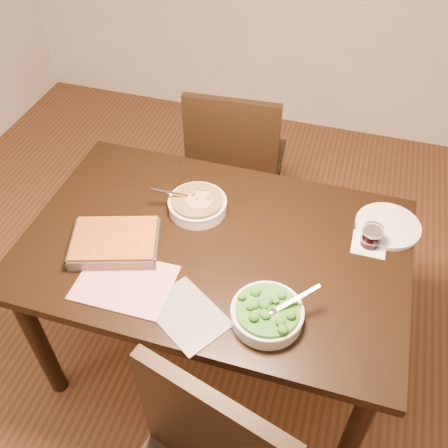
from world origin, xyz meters
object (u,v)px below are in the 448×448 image
object	(u,v)px
broccoli_bowl	(267,313)
chair_far	(236,160)
baking_dish	(115,242)
wine_tumbler	(371,236)
dinner_plate	(388,226)
stew_bowl	(197,204)
table	(215,260)

from	to	relation	value
broccoli_bowl	chair_far	bearing A→B (deg)	110.86
broccoli_bowl	baking_dish	bearing A→B (deg)	166.52
wine_tumbler	broccoli_bowl	bearing A→B (deg)	-123.80
broccoli_bowl	wine_tumbler	bearing A→B (deg)	56.20
broccoli_bowl	chair_far	distance (m)	1.13
baking_dish	chair_far	world-z (taller)	chair_far
chair_far	baking_dish	bearing A→B (deg)	73.36
chair_far	dinner_plate	bearing A→B (deg)	141.76
stew_bowl	chair_far	world-z (taller)	chair_far
wine_tumbler	table	bearing A→B (deg)	-163.77
broccoli_bowl	wine_tumbler	world-z (taller)	broccoli_bowl
table	chair_far	bearing A→B (deg)	99.98
chair_far	wine_tumbler	bearing A→B (deg)	133.97
stew_bowl	baking_dish	distance (m)	0.35
wine_tumbler	chair_far	world-z (taller)	chair_far
baking_dish	dinner_plate	xyz separation A→B (m)	(0.93, 0.39, -0.02)
stew_bowl	broccoli_bowl	world-z (taller)	broccoli_bowl
stew_bowl	wine_tumbler	world-z (taller)	stew_bowl
broccoli_bowl	wine_tumbler	xyz separation A→B (m)	(0.28, 0.42, 0.01)
baking_dish	broccoli_bowl	bearing A→B (deg)	-31.30
dinner_plate	chair_far	xyz separation A→B (m)	(-0.73, 0.50, -0.23)
table	broccoli_bowl	distance (m)	0.39
dinner_plate	broccoli_bowl	bearing A→B (deg)	-122.72
baking_dish	chair_far	size ratio (longest dim) A/B	0.38
table	broccoli_bowl	size ratio (longest dim) A/B	6.02
table	dinner_plate	xyz separation A→B (m)	(0.60, 0.27, 0.10)
stew_bowl	broccoli_bowl	distance (m)	0.56
broccoli_bowl	chair_far	xyz separation A→B (m)	(-0.39, 1.03, -0.25)
chair_far	table	bearing A→B (deg)	95.98
stew_bowl	wine_tumbler	bearing A→B (deg)	0.73
stew_bowl	broccoli_bowl	size ratio (longest dim) A/B	1.07
broccoli_bowl	dinner_plate	distance (m)	0.63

